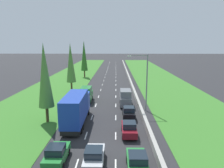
{
  "coord_description": "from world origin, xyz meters",
  "views": [
    {
      "loc": [
        1.74,
        -1.54,
        10.71
      ],
      "look_at": [
        0.74,
        51.53,
        0.12
      ],
      "focal_mm": 33.05,
      "sensor_mm": 36.0,
      "label": 1
    }
  ],
  "objects_px": {
    "blue_box_truck_left_lane": "(76,108)",
    "poplar_tree_fourth": "(84,56)",
    "green_hatchback_right_lane_second": "(137,162)",
    "silver_hatchback_centre_lane": "(94,157)",
    "maroon_hatchback_right_lane": "(129,128)",
    "green_hatchback_left_lane": "(57,154)",
    "grey_van_right_lane": "(125,98)",
    "poplar_tree_third": "(71,63)",
    "poplar_tree_second": "(45,76)",
    "green_van_left_lane": "(86,94)",
    "street_light_mast": "(145,79)",
    "black_hatchback_right_lane": "(129,112)"
  },
  "relations": [
    {
      "from": "blue_box_truck_left_lane",
      "to": "poplar_tree_fourth",
      "type": "xyz_separation_m",
      "value": [
        -4.67,
        38.17,
        4.63
      ]
    },
    {
      "from": "green_hatchback_right_lane_second",
      "to": "poplar_tree_fourth",
      "type": "bearing_deg",
      "value": 103.59
    },
    {
      "from": "silver_hatchback_centre_lane",
      "to": "maroon_hatchback_right_lane",
      "type": "bearing_deg",
      "value": 60.86
    },
    {
      "from": "green_hatchback_left_lane",
      "to": "green_hatchback_right_lane_second",
      "type": "relative_size",
      "value": 1.0
    },
    {
      "from": "blue_box_truck_left_lane",
      "to": "grey_van_right_lane",
      "type": "bearing_deg",
      "value": 50.54
    },
    {
      "from": "grey_van_right_lane",
      "to": "poplar_tree_third",
      "type": "bearing_deg",
      "value": 138.2
    },
    {
      "from": "grey_van_right_lane",
      "to": "poplar_tree_third",
      "type": "distance_m",
      "value": 16.32
    },
    {
      "from": "poplar_tree_second",
      "to": "poplar_tree_fourth",
      "type": "bearing_deg",
      "value": 90.74
    },
    {
      "from": "green_van_left_lane",
      "to": "poplar_tree_second",
      "type": "distance_m",
      "value": 11.83
    },
    {
      "from": "green_hatchback_left_lane",
      "to": "blue_box_truck_left_lane",
      "type": "xyz_separation_m",
      "value": [
        0.09,
        9.2,
        1.35
      ]
    },
    {
      "from": "green_hatchback_right_lane_second",
      "to": "street_light_mast",
      "type": "height_order",
      "value": "street_light_mast"
    },
    {
      "from": "poplar_tree_second",
      "to": "poplar_tree_fourth",
      "type": "relative_size",
      "value": 0.94
    },
    {
      "from": "blue_box_truck_left_lane",
      "to": "poplar_tree_second",
      "type": "bearing_deg",
      "value": 171.18
    },
    {
      "from": "green_hatchback_left_lane",
      "to": "green_van_left_lane",
      "type": "height_order",
      "value": "green_van_left_lane"
    },
    {
      "from": "green_hatchback_right_lane_second",
      "to": "poplar_tree_second",
      "type": "height_order",
      "value": "poplar_tree_second"
    },
    {
      "from": "green_van_left_lane",
      "to": "poplar_tree_second",
      "type": "height_order",
      "value": "poplar_tree_second"
    },
    {
      "from": "street_light_mast",
      "to": "grey_van_right_lane",
      "type": "bearing_deg",
      "value": 135.31
    },
    {
      "from": "maroon_hatchback_right_lane",
      "to": "black_hatchback_right_lane",
      "type": "distance_m",
      "value": 5.8
    },
    {
      "from": "green_hatchback_right_lane_second",
      "to": "maroon_hatchback_right_lane",
      "type": "distance_m",
      "value": 6.99
    },
    {
      "from": "grey_van_right_lane",
      "to": "poplar_tree_second",
      "type": "relative_size",
      "value": 0.45
    },
    {
      "from": "silver_hatchback_centre_lane",
      "to": "poplar_tree_fourth",
      "type": "xyz_separation_m",
      "value": [
        -8.02,
        47.78,
        5.97
      ]
    },
    {
      "from": "green_van_left_lane",
      "to": "poplar_tree_third",
      "type": "xyz_separation_m",
      "value": [
        -4.48,
        8.18,
        5.03
      ]
    },
    {
      "from": "green_hatchback_left_lane",
      "to": "green_van_left_lane",
      "type": "bearing_deg",
      "value": 90.24
    },
    {
      "from": "black_hatchback_right_lane",
      "to": "poplar_tree_second",
      "type": "xyz_separation_m",
      "value": [
        -11.31,
        -1.75,
        5.61
      ]
    },
    {
      "from": "poplar_tree_fourth",
      "to": "maroon_hatchback_right_lane",
      "type": "bearing_deg",
      "value": -74.56
    },
    {
      "from": "green_hatchback_right_lane_second",
      "to": "black_hatchback_right_lane",
      "type": "bearing_deg",
      "value": 89.75
    },
    {
      "from": "silver_hatchback_centre_lane",
      "to": "grey_van_right_lane",
      "type": "relative_size",
      "value": 0.8
    },
    {
      "from": "green_van_left_lane",
      "to": "street_light_mast",
      "type": "xyz_separation_m",
      "value": [
        9.92,
        -4.96,
        3.83
      ]
    },
    {
      "from": "green_van_left_lane",
      "to": "poplar_tree_fourth",
      "type": "distance_m",
      "value": 28.49
    },
    {
      "from": "poplar_tree_fourth",
      "to": "grey_van_right_lane",
      "type": "bearing_deg",
      "value": -68.74
    },
    {
      "from": "green_hatchback_right_lane_second",
      "to": "silver_hatchback_centre_lane",
      "type": "bearing_deg",
      "value": 168.34
    },
    {
      "from": "green_hatchback_left_lane",
      "to": "poplar_tree_fourth",
      "type": "xyz_separation_m",
      "value": [
        -4.57,
        47.37,
        5.97
      ]
    },
    {
      "from": "green_hatchback_right_lane_second",
      "to": "blue_box_truck_left_lane",
      "type": "relative_size",
      "value": 0.41
    },
    {
      "from": "green_hatchback_right_lane_second",
      "to": "poplar_tree_second",
      "type": "xyz_separation_m",
      "value": [
        -11.25,
        11.02,
        5.61
      ]
    },
    {
      "from": "blue_box_truck_left_lane",
      "to": "street_light_mast",
      "type": "relative_size",
      "value": 1.04
    },
    {
      "from": "poplar_tree_fourth",
      "to": "blue_box_truck_left_lane",
      "type": "bearing_deg",
      "value": -83.03
    },
    {
      "from": "green_hatchback_right_lane_second",
      "to": "grey_van_right_lane",
      "type": "distance_m",
      "value": 18.78
    },
    {
      "from": "blue_box_truck_left_lane",
      "to": "poplar_tree_second",
      "type": "relative_size",
      "value": 0.87
    },
    {
      "from": "green_hatchback_right_lane_second",
      "to": "blue_box_truck_left_lane",
      "type": "height_order",
      "value": "blue_box_truck_left_lane"
    },
    {
      "from": "silver_hatchback_centre_lane",
      "to": "black_hatchback_right_lane",
      "type": "height_order",
      "value": "same"
    },
    {
      "from": "green_hatchback_right_lane_second",
      "to": "poplar_tree_fourth",
      "type": "xyz_separation_m",
      "value": [
        -11.74,
        48.55,
        5.97
      ]
    },
    {
      "from": "blue_box_truck_left_lane",
      "to": "poplar_tree_fourth",
      "type": "relative_size",
      "value": 0.82
    },
    {
      "from": "green_van_left_lane",
      "to": "green_hatchback_right_lane_second",
      "type": "bearing_deg",
      "value": -70.91
    },
    {
      "from": "poplar_tree_second",
      "to": "poplar_tree_fourth",
      "type": "xyz_separation_m",
      "value": [
        -0.49,
        37.53,
        0.36
      ]
    },
    {
      "from": "silver_hatchback_centre_lane",
      "to": "maroon_hatchback_right_lane",
      "type": "xyz_separation_m",
      "value": [
        3.47,
        6.21,
        0.0
      ]
    },
    {
      "from": "poplar_tree_third",
      "to": "poplar_tree_fourth",
      "type": "bearing_deg",
      "value": 90.02
    },
    {
      "from": "black_hatchback_right_lane",
      "to": "street_light_mast",
      "type": "height_order",
      "value": "street_light_mast"
    },
    {
      "from": "poplar_tree_third",
      "to": "grey_van_right_lane",
      "type": "bearing_deg",
      "value": -41.8
    },
    {
      "from": "blue_box_truck_left_lane",
      "to": "black_hatchback_right_lane",
      "type": "bearing_deg",
      "value": 18.63
    },
    {
      "from": "maroon_hatchback_right_lane",
      "to": "poplar_tree_fourth",
      "type": "distance_m",
      "value": 43.53
    }
  ]
}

